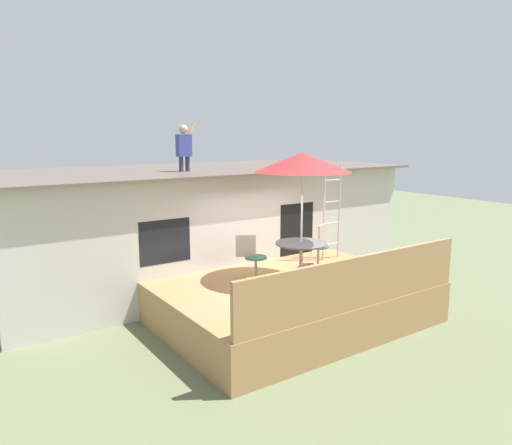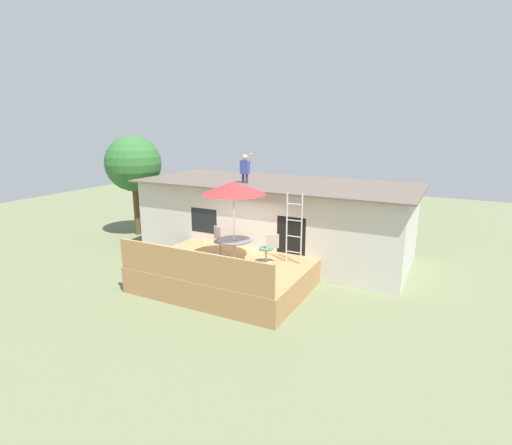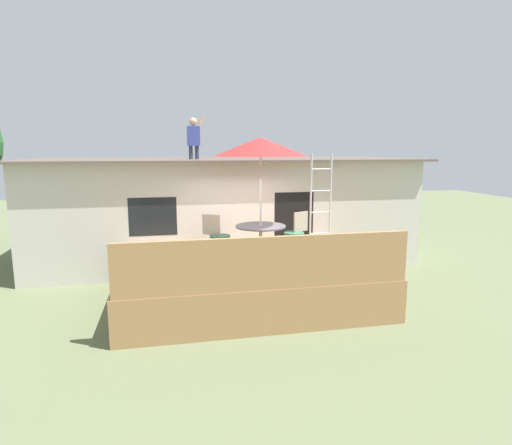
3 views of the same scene
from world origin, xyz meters
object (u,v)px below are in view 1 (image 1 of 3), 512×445
step_ladder (332,212)px  patio_chair_right (320,246)px  patio_chair_left (252,258)px  patio_umbrella (303,162)px  patio_table (301,250)px  person_figure (184,145)px

step_ladder → patio_chair_right: bearing=-151.9°
patio_chair_left → patio_chair_right: 1.78m
patio_umbrella → patio_chair_right: patio_umbrella is taller
patio_table → patio_chair_left: size_ratio=1.13×
person_figure → patio_chair_left: person_figure is taller
patio_chair_right → patio_umbrella: bearing=0.0°
patio_umbrella → patio_chair_right: 2.16m
step_ladder → patio_chair_right: step_ladder is taller
step_ladder → person_figure: (-2.75, 1.98, 1.55)m
patio_chair_left → patio_chair_right: bearing=29.3°
step_ladder → patio_chair_right: (-0.68, -0.37, -0.64)m
person_figure → patio_chair_left: bearing=-82.9°
person_figure → patio_chair_left: (0.29, -2.32, -2.20)m
step_ladder → person_figure: 3.73m
patio_chair_left → patio_chair_right: (1.78, -0.02, 0.00)m
patio_table → patio_chair_left: patio_chair_left is taller
patio_chair_right → patio_chair_left: bearing=-27.7°
step_ladder → person_figure: bearing=144.3°
patio_umbrella → person_figure: (-1.15, 2.82, 0.30)m
person_figure → patio_chair_left: size_ratio=1.21×
person_figure → patio_chair_right: bearing=-48.5°
patio_table → patio_chair_right: size_ratio=1.13×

